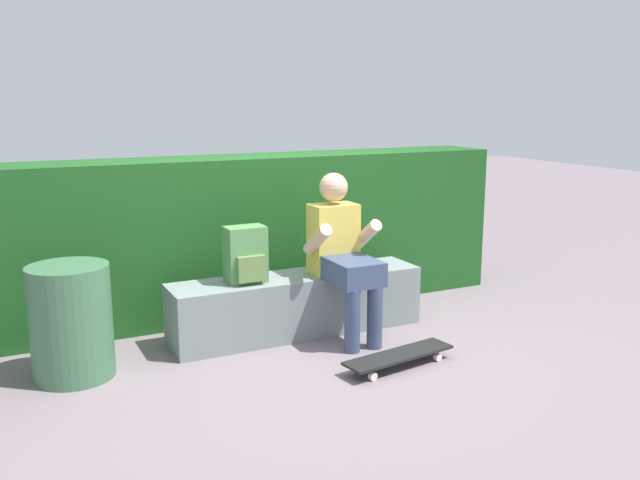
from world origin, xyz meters
TOP-DOWN VIEW (x-y plane):
  - ground_plane at (0.00, 0.00)m, footprint 24.00×24.00m
  - bench_main at (0.00, 0.35)m, footprint 1.91×0.42m
  - person_skater at (0.27, 0.14)m, footprint 0.49×0.62m
  - skateboard_near_person at (0.32, -0.55)m, footprint 0.82×0.32m
  - backpack_on_bench at (-0.40, 0.34)m, footprint 0.28×0.23m
  - hedge_row at (-0.44, 1.08)m, footprint 5.08×0.57m
  - trash_bin at (-1.60, 0.23)m, footprint 0.50×0.50m

SIDE VIEW (x-z plane):
  - ground_plane at x=0.00m, z-range 0.00..0.00m
  - skateboard_near_person at x=0.32m, z-range 0.03..0.12m
  - bench_main at x=0.00m, z-range 0.00..0.45m
  - trash_bin at x=-1.60m, z-range 0.00..0.72m
  - hedge_row at x=-0.44m, z-range 0.00..1.27m
  - backpack_on_bench at x=-0.40m, z-range 0.44..0.84m
  - person_skater at x=0.27m, z-range 0.05..1.24m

